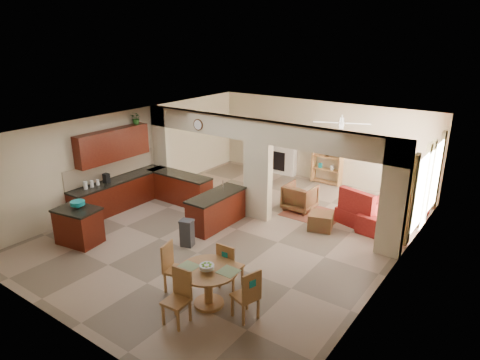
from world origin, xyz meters
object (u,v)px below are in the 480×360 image
Objects in this scene: kitchen_island at (79,226)px; sofa at (395,211)px; armchair at (300,197)px; dining_table at (208,281)px.

sofa is at bearing 34.26° from kitchen_island.
sofa is 2.93× the size of armchair.
dining_table is 0.45× the size of sofa.
dining_table is at bearing 99.06° from armchair.
sofa is at bearing -166.13° from armchair.
dining_table is at bearing 171.55° from sofa.
kitchen_island reaches higher than dining_table.
dining_table is at bearing -10.70° from kitchen_island.
armchair is (-2.58, -0.63, 0.02)m from sofa.
armchair is at bearing 46.65° from kitchen_island.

